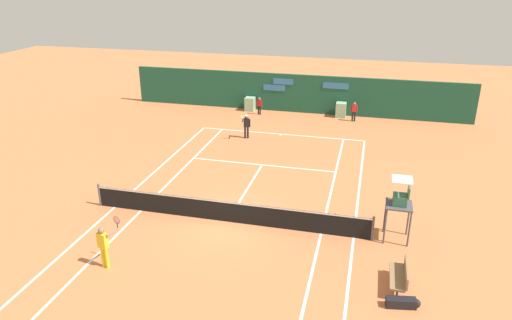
% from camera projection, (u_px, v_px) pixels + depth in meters
% --- Properties ---
extents(ground_plane, '(80.00, 80.00, 0.01)m').
position_uv_depth(ground_plane, '(231.00, 215.00, 20.56)').
color(ground_plane, '#C67042').
extents(tennis_net, '(12.10, 0.10, 1.07)m').
position_uv_depth(tennis_net, '(227.00, 211.00, 19.85)').
color(tennis_net, '#4C4C51').
rests_on(tennis_net, ground_plane).
extents(sponsor_back_wall, '(25.00, 1.02, 2.81)m').
position_uv_depth(sponsor_back_wall, '(296.00, 94.00, 34.76)').
color(sponsor_back_wall, '#194C38').
rests_on(sponsor_back_wall, ground_plane).
extents(umpire_chair, '(1.00, 1.00, 2.61)m').
position_uv_depth(umpire_chair, '(400.00, 201.00, 18.14)').
color(umpire_chair, '#47474C').
rests_on(umpire_chair, ground_plane).
extents(player_bench, '(0.54, 1.56, 0.88)m').
position_uv_depth(player_bench, '(400.00, 275.00, 15.72)').
color(player_bench, '#38383D').
rests_on(player_bench, ground_plane).
extents(equipment_bag, '(1.09, 0.46, 0.32)m').
position_uv_depth(equipment_bag, '(404.00, 303.00, 14.94)').
color(equipment_bag, black).
rests_on(equipment_bag, ground_plane).
extents(player_on_baseline, '(0.49, 0.73, 1.76)m').
position_uv_depth(player_on_baseline, '(246.00, 124.00, 29.46)').
color(player_on_baseline, black).
rests_on(player_on_baseline, ground_plane).
extents(player_near_side, '(0.76, 0.68, 1.86)m').
position_uv_depth(player_near_side, '(104.00, 243.00, 16.66)').
color(player_near_side, yellow).
rests_on(player_near_side, ground_plane).
extents(ball_kid_left_post, '(0.45, 0.22, 1.37)m').
position_uv_depth(ball_kid_left_post, '(354.00, 110.00, 32.81)').
color(ball_kid_left_post, black).
rests_on(ball_kid_left_post, ground_plane).
extents(ball_kid_centre_post, '(0.42, 0.21, 1.27)m').
position_uv_depth(ball_kid_centre_post, '(259.00, 105.00, 34.37)').
color(ball_kid_centre_post, black).
rests_on(ball_kid_centre_post, ground_plane).
extents(tennis_ball_mid_court, '(0.07, 0.07, 0.07)m').
position_uv_depth(tennis_ball_mid_court, '(337.00, 213.00, 20.63)').
color(tennis_ball_mid_court, '#CCE033').
rests_on(tennis_ball_mid_court, ground_plane).
extents(tennis_ball_near_service_line, '(0.07, 0.07, 0.07)m').
position_uv_depth(tennis_ball_near_service_line, '(294.00, 148.00, 28.08)').
color(tennis_ball_near_service_line, '#CCE033').
rests_on(tennis_ball_near_service_line, ground_plane).
extents(tennis_ball_by_sideline, '(0.07, 0.07, 0.07)m').
position_uv_depth(tennis_ball_by_sideline, '(214.00, 149.00, 27.89)').
color(tennis_ball_by_sideline, '#CCE033').
rests_on(tennis_ball_by_sideline, ground_plane).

